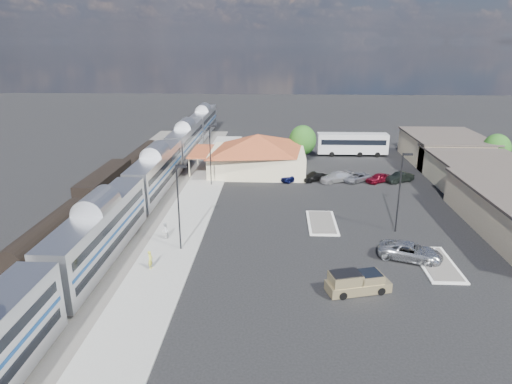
{
  "coord_description": "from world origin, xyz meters",
  "views": [
    {
      "loc": [
        -1.36,
        -47.77,
        20.18
      ],
      "look_at": [
        -3.86,
        4.84,
        2.8
      ],
      "focal_mm": 32.0,
      "sensor_mm": 36.0,
      "label": 1
    }
  ],
  "objects_px": {
    "suv": "(410,252)",
    "coach_bus": "(352,143)",
    "pickup_truck": "(358,283)",
    "station_depot": "(257,153)"
  },
  "relations": [
    {
      "from": "station_depot",
      "to": "suv",
      "type": "height_order",
      "value": "station_depot"
    },
    {
      "from": "station_depot",
      "to": "suv",
      "type": "distance_m",
      "value": 35.03
    },
    {
      "from": "station_depot",
      "to": "pickup_truck",
      "type": "xyz_separation_m",
      "value": [
        10.2,
        -37.3,
        -2.26
      ]
    },
    {
      "from": "pickup_truck",
      "to": "coach_bus",
      "type": "distance_m",
      "value": 49.81
    },
    {
      "from": "station_depot",
      "to": "coach_bus",
      "type": "relative_size",
      "value": 1.43
    },
    {
      "from": "suv",
      "to": "coach_bus",
      "type": "height_order",
      "value": "coach_bus"
    },
    {
      "from": "pickup_truck",
      "to": "coach_bus",
      "type": "relative_size",
      "value": 0.44
    },
    {
      "from": "pickup_truck",
      "to": "suv",
      "type": "xyz_separation_m",
      "value": [
        6.07,
        6.36,
        -0.03
      ]
    },
    {
      "from": "pickup_truck",
      "to": "station_depot",
      "type": "bearing_deg",
      "value": 0.14
    },
    {
      "from": "station_depot",
      "to": "suv",
      "type": "relative_size",
      "value": 3.04
    }
  ]
}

